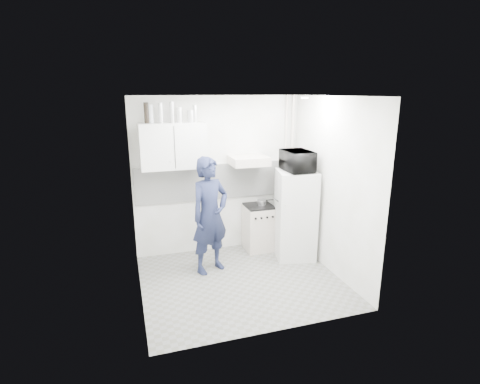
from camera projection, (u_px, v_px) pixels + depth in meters
name	position (u px, v px, depth m)	size (l,w,h in m)	color
floor	(241.00, 281.00, 5.43)	(2.80, 2.80, 0.00)	slate
ceiling	(241.00, 96.00, 4.76)	(2.80, 2.80, 0.00)	white
wall_back	(218.00, 175.00, 6.24)	(2.80, 2.80, 0.00)	white
wall_left	(135.00, 203.00, 4.68)	(2.60, 2.60, 0.00)	white
wall_right	(332.00, 187.00, 5.50)	(2.60, 2.60, 0.00)	white
person	(210.00, 215.00, 5.54)	(0.64, 0.42, 1.76)	#181E38
stove	(259.00, 228.00, 6.44)	(0.48, 0.48, 0.77)	beige
fridge	(295.00, 215.00, 6.06)	(0.60, 0.60, 1.45)	silver
stove_top	(259.00, 206.00, 6.34)	(0.46, 0.46, 0.03)	black
saucepan	(261.00, 202.00, 6.35)	(0.16, 0.16, 0.09)	silver
microwave	(298.00, 161.00, 5.83)	(0.40, 0.58, 0.32)	black
bottle_a	(146.00, 113.00, 5.48)	(0.07, 0.07, 0.30)	black
bottle_b	(151.00, 114.00, 5.51)	(0.07, 0.07, 0.27)	#B2B7BC
bottle_c	(161.00, 113.00, 5.54)	(0.07, 0.07, 0.29)	silver
bottle_d	(172.00, 112.00, 5.59)	(0.07, 0.07, 0.31)	silver
canister_a	(179.00, 115.00, 5.63)	(0.09, 0.09, 0.23)	silver
canister_b	(191.00, 116.00, 5.69)	(0.10, 0.10, 0.18)	silver
bottle_e	(195.00, 114.00, 5.70)	(0.06, 0.06, 0.25)	silver
upper_cabinet	(173.00, 146.00, 5.72)	(1.00, 0.35, 0.70)	silver
range_hood	(249.00, 161.00, 6.07)	(0.60, 0.50, 0.14)	beige
backsplash	(219.00, 181.00, 6.26)	(2.74, 0.03, 0.60)	white
pipe_a	(291.00, 172.00, 6.55)	(0.05, 0.05, 2.60)	beige
pipe_b	(285.00, 172.00, 6.52)	(0.04, 0.04, 2.60)	beige
ceiling_spot_fixture	(305.00, 98.00, 5.24)	(0.10, 0.10, 0.02)	white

